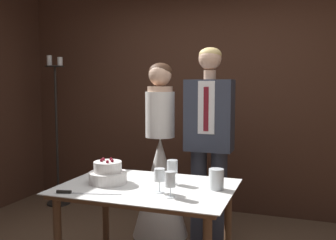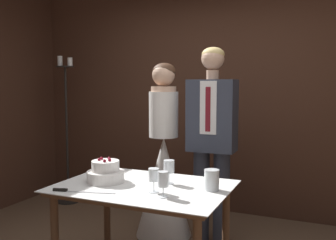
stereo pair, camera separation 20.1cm
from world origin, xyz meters
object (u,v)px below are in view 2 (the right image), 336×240
Objects in this scene: wine_glass_middle at (154,175)px; bride at (164,172)px; tiered_cake at (106,173)px; cake_knife at (72,191)px; wine_glass_near at (169,168)px; wine_glass_far at (163,181)px; groom at (212,135)px; candle_stand at (67,137)px; cake_table at (143,198)px; hurricane_candle at (212,180)px.

wine_glass_middle is 1.12m from bride.
tiered_cake reaches higher than cake_knife.
wine_glass_near is at bearing 25.55° from cake_knife.
wine_glass_middle reaches higher than cake_knife.
wine_glass_near is 0.33m from wine_glass_far.
bride reaches higher than wine_glass_near.
groom is at bearing 90.26° from wine_glass_far.
tiered_cake is at bearing -120.45° from groom.
tiered_cake reaches higher than wine_glass_far.
cake_table is at bearing -37.98° from candle_stand.
tiered_cake is 0.48m from wine_glass_near.
tiered_cake is 0.32m from cake_knife.
hurricane_candle reaches higher than cake_knife.
wine_glass_far is (0.55, -0.18, 0.04)m from tiered_cake.
cake_knife is at bearing -102.69° from tiered_cake.
hurricane_candle is 0.88m from groom.
tiered_cake is 1.69× the size of wine_glass_middle.
hurricane_candle is 2.60m from candle_stand.
bride is at bearing 113.77° from wine_glass_far.
wine_glass_middle is at bearing 143.39° from wine_glass_far.
cake_knife is 2.54× the size of wine_glass_far.
wine_glass_near is (0.53, 0.45, 0.11)m from cake_knife.
wine_glass_far is 0.37m from hurricane_candle.
cake_table is 4.43× the size of tiered_cake.
tiered_cake is (-0.30, -0.02, 0.16)m from cake_table.
tiered_cake is 0.58m from wine_glass_far.
cake_table is 0.68× the size of groom.
tiered_cake is 2.03m from candle_stand.
wine_glass_middle is 0.13m from wine_glass_far.
groom is at bearing 84.57° from wine_glass_middle.
wine_glass_middle is 1.14× the size of hurricane_candle.
tiered_cake is 1.65× the size of wine_glass_far.
tiered_cake is at bearing 62.44° from cake_knife.
wine_glass_far is at bearing -38.08° from candle_stand.
tiered_cake is 0.65× the size of cake_knife.
wine_glass_middle is 2.43m from candle_stand.
cake_table is at bearing 26.70° from cake_knife.
bride is at bearing 110.47° from wine_glass_middle.
wine_glass_middle is 0.97× the size of wine_glass_far.
wine_glass_far is 1.23m from bride.
wine_glass_far is 0.09× the size of groom.
cake_knife is 0.24× the size of groom.
groom is (-0.00, 1.10, 0.16)m from wine_glass_far.
wine_glass_far is 0.10× the size of bride.
candle_stand is (-2.25, 1.30, 0.01)m from hurricane_candle.
groom is at bearing 75.12° from cake_table.
wine_glass_middle is 0.09× the size of groom.
groom is (-0.25, 0.82, 0.20)m from hurricane_candle.
hurricane_candle is (0.24, 0.28, -0.04)m from wine_glass_far.
wine_glass_near reaches higher than wine_glass_far.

